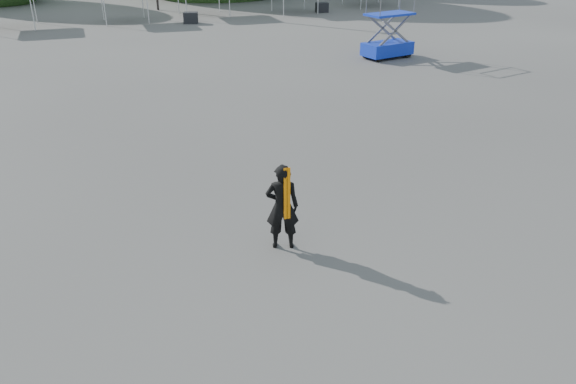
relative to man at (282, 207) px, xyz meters
name	(u,v)px	position (x,y,z in m)	size (l,w,h in m)	color
ground	(238,217)	(-0.49, 1.42, -0.85)	(120.00, 120.00, 0.00)	#474442
man	(282,207)	(0.00, 0.00, 0.00)	(0.71, 0.58, 1.69)	black
scissor_lift	(389,25)	(10.04, 14.01, 0.62)	(2.45, 1.59, 2.92)	#0D3BAF
crate_mid	(191,18)	(3.56, 26.83, -0.52)	(0.84, 0.66, 0.66)	black
crate_east	(322,7)	(12.99, 28.42, -0.53)	(0.82, 0.64, 0.64)	black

